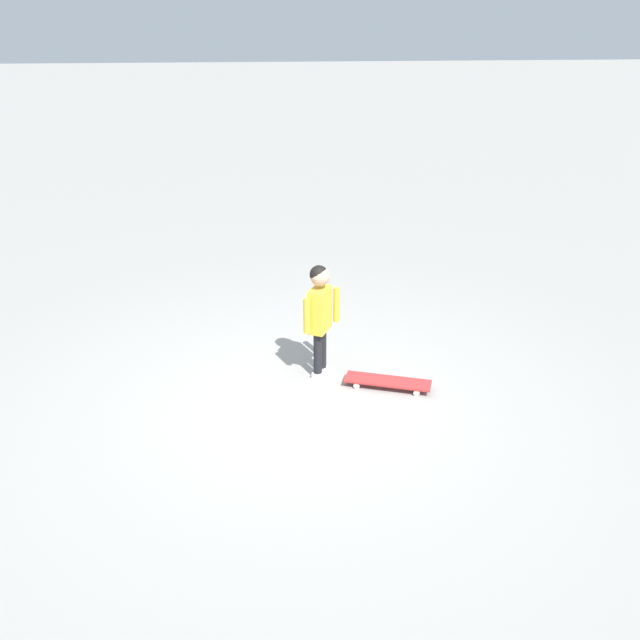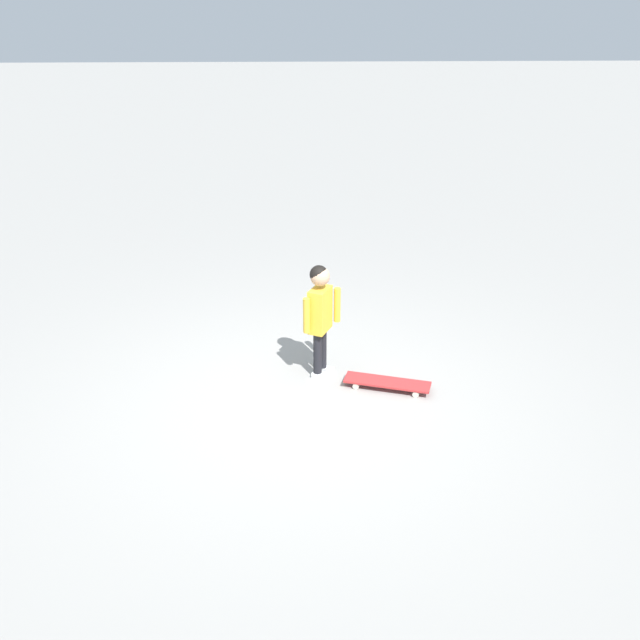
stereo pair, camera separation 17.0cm
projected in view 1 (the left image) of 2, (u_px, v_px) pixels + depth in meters
ground_plane at (300, 405)px, 6.27m from camera, size 50.00×50.00×0.00m
child_person at (320, 309)px, 6.46m from camera, size 0.34×0.28×1.06m
skateboard at (388, 382)px, 6.51m from camera, size 0.78×0.40×0.07m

